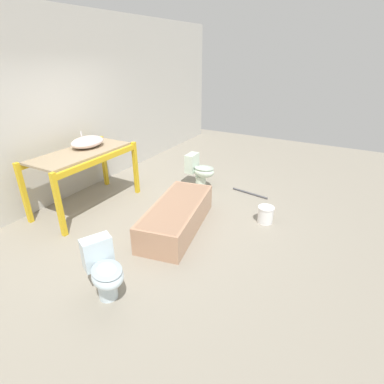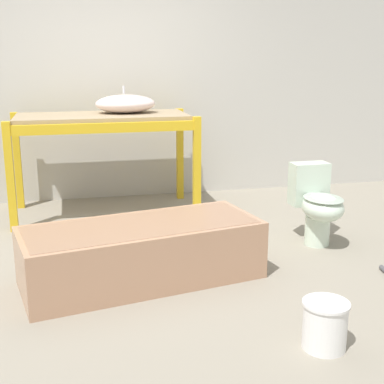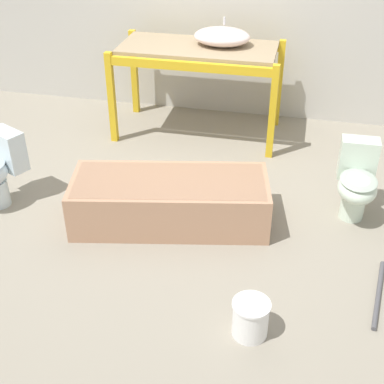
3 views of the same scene
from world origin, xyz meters
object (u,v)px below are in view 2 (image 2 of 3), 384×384
Objects in this scene: sink_basin at (125,104)px; toilet_far at (317,203)px; bathtub_main at (142,248)px; bucket_white at (325,324)px.

toilet_far is (1.44, -1.42, -0.74)m from sink_basin.
bathtub_main is 1.61m from toilet_far.
sink_basin is 3.22m from bucket_white.
toilet_far is at bearing 65.80° from bucket_white.
sink_basin is at bearing 75.42° from bathtub_main.
sink_basin is 2.19× the size of bucket_white.
bucket_white is at bearing -64.66° from bathtub_main.
toilet_far reaches higher than bathtub_main.
bathtub_main is at bearing -93.40° from sink_basin.
sink_basin is at bearing 134.44° from toilet_far.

